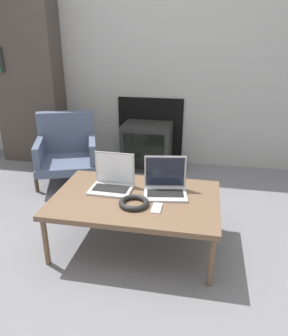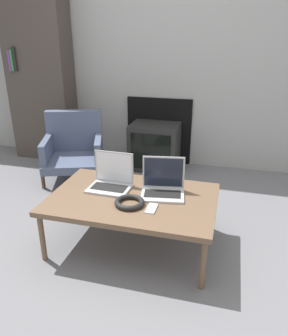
{
  "view_description": "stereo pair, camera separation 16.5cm",
  "coord_description": "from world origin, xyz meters",
  "px_view_note": "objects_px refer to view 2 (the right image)",
  "views": [
    {
      "loc": [
        0.43,
        -1.8,
        1.43
      ],
      "look_at": [
        0.0,
        0.45,
        0.47
      ],
      "focal_mm": 35.0,
      "sensor_mm": 36.0,
      "label": 1
    },
    {
      "loc": [
        0.6,
        -1.76,
        1.43
      ],
      "look_at": [
        0.0,
        0.45,
        0.47
      ],
      "focal_mm": 35.0,
      "sensor_mm": 36.0,
      "label": 2
    }
  ],
  "objects_px": {
    "phone": "(152,208)",
    "tv": "(155,146)",
    "headphones": "(129,202)",
    "laptop_left": "(111,180)",
    "armchair": "(74,147)",
    "laptop_right": "(163,186)"
  },
  "relations": [
    {
      "from": "laptop_left",
      "to": "phone",
      "type": "xyz_separation_m",
      "value": [
        0.36,
        -0.24,
        -0.05
      ]
    },
    {
      "from": "laptop_left",
      "to": "tv",
      "type": "height_order",
      "value": "laptop_left"
    },
    {
      "from": "laptop_right",
      "to": "headphones",
      "type": "distance_m",
      "value": 0.28
    },
    {
      "from": "phone",
      "to": "armchair",
      "type": "height_order",
      "value": "armchair"
    },
    {
      "from": "laptop_right",
      "to": "headphones",
      "type": "height_order",
      "value": "laptop_right"
    },
    {
      "from": "headphones",
      "to": "armchair",
      "type": "relative_size",
      "value": 0.27
    },
    {
      "from": "phone",
      "to": "tv",
      "type": "bearing_deg",
      "value": 102.58
    },
    {
      "from": "laptop_left",
      "to": "headphones",
      "type": "distance_m",
      "value": 0.3
    },
    {
      "from": "laptop_left",
      "to": "headphones",
      "type": "height_order",
      "value": "laptop_left"
    },
    {
      "from": "headphones",
      "to": "phone",
      "type": "relative_size",
      "value": 1.53
    },
    {
      "from": "phone",
      "to": "tv",
      "type": "relative_size",
      "value": 0.24
    },
    {
      "from": "tv",
      "to": "armchair",
      "type": "bearing_deg",
      "value": -145.51
    },
    {
      "from": "tv",
      "to": "armchair",
      "type": "distance_m",
      "value": 0.89
    },
    {
      "from": "phone",
      "to": "tv",
      "type": "distance_m",
      "value": 1.63
    },
    {
      "from": "laptop_left",
      "to": "phone",
      "type": "bearing_deg",
      "value": -31.79
    },
    {
      "from": "tv",
      "to": "laptop_right",
      "type": "bearing_deg",
      "value": -74.42
    },
    {
      "from": "headphones",
      "to": "phone",
      "type": "height_order",
      "value": "headphones"
    },
    {
      "from": "laptop_right",
      "to": "phone",
      "type": "bearing_deg",
      "value": -104.77
    },
    {
      "from": "laptop_right",
      "to": "tv",
      "type": "bearing_deg",
      "value": 96.12
    },
    {
      "from": "headphones",
      "to": "phone",
      "type": "xyz_separation_m",
      "value": [
        0.15,
        -0.02,
        -0.01
      ]
    },
    {
      "from": "laptop_left",
      "to": "headphones",
      "type": "xyz_separation_m",
      "value": [
        0.21,
        -0.22,
        -0.04
      ]
    },
    {
      "from": "laptop_right",
      "to": "phone",
      "type": "distance_m",
      "value": 0.24
    }
  ]
}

